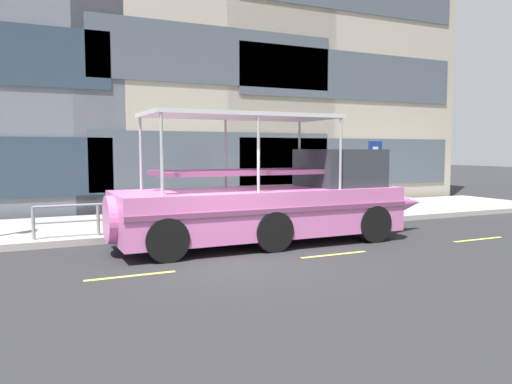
% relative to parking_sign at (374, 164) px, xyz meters
% --- Properties ---
extents(ground_plane, '(120.00, 120.00, 0.00)m').
position_rel_parking_sign_xyz_m(ground_plane, '(-7.32, -4.11, -1.96)').
color(ground_plane, '#2B2B2D').
extents(sidewalk, '(32.00, 4.80, 0.18)m').
position_rel_parking_sign_xyz_m(sidewalk, '(-7.32, 1.49, -1.87)').
color(sidewalk, '#A8A59E').
rests_on(sidewalk, ground_plane).
extents(curb_edge, '(32.00, 0.18, 0.18)m').
position_rel_parking_sign_xyz_m(curb_edge, '(-7.32, -1.00, -1.87)').
color(curb_edge, '#B2ADA3').
rests_on(curb_edge, ground_plane).
extents(lane_centreline, '(25.80, 0.12, 0.01)m').
position_rel_parking_sign_xyz_m(lane_centreline, '(-7.32, -4.78, -1.96)').
color(lane_centreline, '#DBD64C').
rests_on(lane_centreline, ground_plane).
extents(office_tower_right, '(12.22, 10.29, 19.35)m').
position_rel_parking_sign_xyz_m(office_tower_right, '(2.12, 9.39, 7.72)').
color(office_tower_right, '#B2A893').
rests_on(office_tower_right, ground_plane).
extents(curb_guardrail, '(11.35, 0.09, 0.88)m').
position_rel_parking_sign_xyz_m(curb_guardrail, '(-5.75, -0.66, -1.20)').
color(curb_guardrail, gray).
rests_on(curb_guardrail, sidewalk).
extents(parking_sign, '(0.60, 0.12, 2.62)m').
position_rel_parking_sign_xyz_m(parking_sign, '(0.00, 0.00, 0.00)').
color(parking_sign, '#4C4F54').
rests_on(parking_sign, sidewalk).
extents(duck_tour_boat, '(9.50, 2.50, 3.41)m').
position_rel_parking_sign_xyz_m(duck_tour_boat, '(-5.35, -2.76, -0.87)').
color(duck_tour_boat, pink).
rests_on(duck_tour_boat, ground_plane).
extents(pedestrian_near_bow, '(0.40, 0.27, 1.50)m').
position_rel_parking_sign_xyz_m(pedestrian_near_bow, '(-2.11, 0.90, -0.87)').
color(pedestrian_near_bow, '#1E2338').
rests_on(pedestrian_near_bow, sidewalk).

